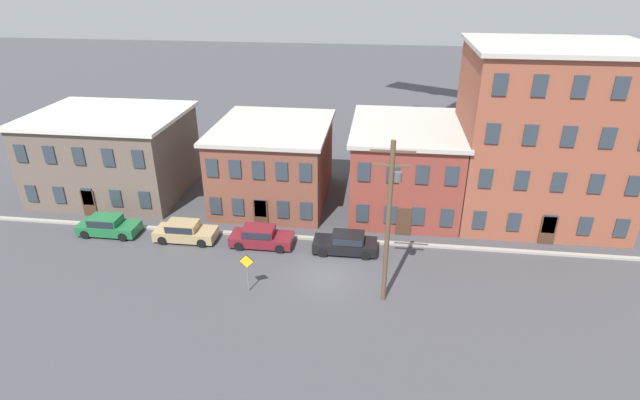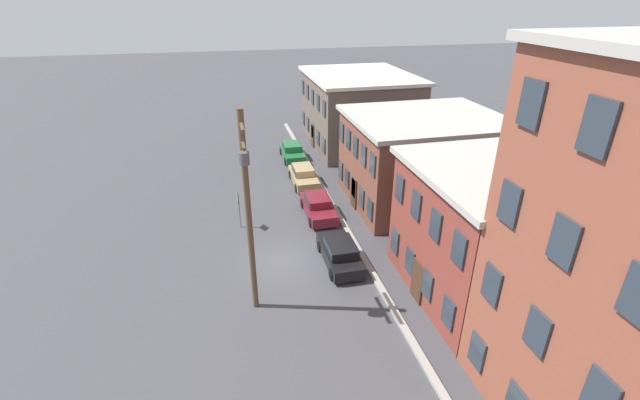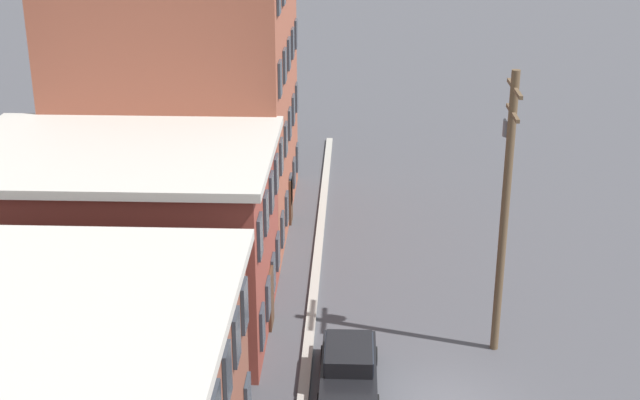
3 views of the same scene
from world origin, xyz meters
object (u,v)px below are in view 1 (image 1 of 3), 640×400
Objects in this scene: car_green at (108,225)px; car_tan at (185,231)px; caution_sign at (247,267)px; car_black at (346,242)px; utility_pole at (389,216)px; car_maroon at (261,236)px.

car_green is 1.00× the size of car_tan.
car_tan is 1.67× the size of caution_sign.
car_green is at bearing 179.07° from car_black.
utility_pole is at bearing 1.58° from caution_sign.
car_tan is at bearing 179.32° from car_maroon.
utility_pole reaches higher than car_black.
car_black is at bearing -0.87° from car_tan.
caution_sign reaches higher than car_tan.
car_green is 17.65m from car_black.
car_black is 7.54m from utility_pole.
car_black is (11.70, -0.18, 0.00)m from car_tan.
car_maroon is 0.44× the size of utility_pole.
car_tan is (5.95, -0.11, 0.00)m from car_green.
utility_pole reaches higher than car_tan.
car_tan is 5.63m from car_maroon.
car_green is 0.44× the size of utility_pole.
car_green and car_black have the same top height.
car_tan and car_maroon have the same top height.
car_black is at bearing -1.04° from car_maroon.
utility_pole is (2.68, -5.11, 4.85)m from car_black.
caution_sign is at bearing -178.42° from utility_pole.
caution_sign is at bearing -84.63° from car_maroon.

